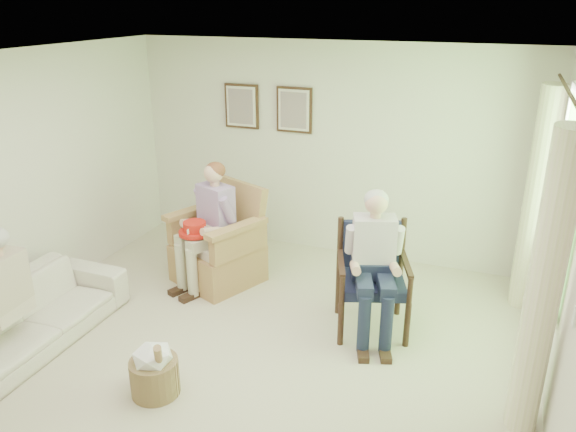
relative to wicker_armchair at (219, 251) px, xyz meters
The scene contains 15 objects.
floor 1.80m from the wicker_armchair, 58.90° to the right, with size 5.50×5.50×0.00m, color beige.
back_wall 1.81m from the wicker_armchair, 53.76° to the left, with size 5.00×0.04×2.60m, color silver.
ceiling 2.86m from the wicker_armchair, 58.90° to the right, with size 5.00×5.50×0.02m, color white.
window 3.61m from the wicker_armchair, ahead, with size 0.13×2.50×1.63m.
curtain_left 3.58m from the wicker_armchair, 21.69° to the right, with size 0.34×0.34×2.30m, color beige.
curtain_right 3.40m from the wicker_armchair, 11.71° to the left, with size 0.34×0.34×2.30m, color beige.
framed_print_left 1.88m from the wicker_armchair, 101.28° to the left, with size 0.45×0.05×0.55m.
framed_print_right 1.92m from the wicker_armchair, 69.08° to the left, with size 0.45×0.05×0.55m.
wicker_armchair is the anchor object (origin of this frame).
wood_armchair 1.90m from the wicker_armchair, ahead, with size 0.67×0.63×1.03m.
sofa 2.09m from the wicker_armchair, 119.91° to the right, with size 0.77×1.98×0.58m, color #EFE6CE.
person_wicker 0.49m from the wicker_armchair, 90.00° to the right, with size 0.40×0.63×1.38m.
person_dark 1.98m from the wicker_armchair, 14.80° to the right, with size 0.40×0.63×1.40m.
red_hat 0.51m from the wicker_armchair, 107.52° to the right, with size 0.35×0.35×0.14m.
hatbox 2.05m from the wicker_armchair, 77.57° to the right, with size 0.48×0.48×0.59m.
Camera 1 is at (1.90, -3.64, 3.04)m, focal length 35.00 mm.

